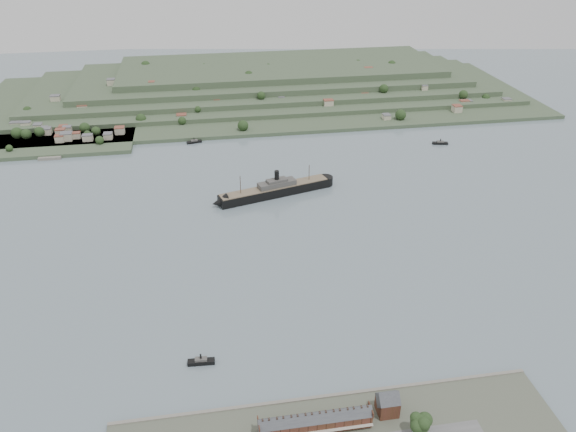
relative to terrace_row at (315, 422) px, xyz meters
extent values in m
plane|color=slate|center=(10.00, 168.02, -6.84)|extent=(1400.00, 1400.00, 0.00)
cube|color=gray|center=(10.00, 19.02, -5.54)|extent=(220.00, 2.00, 2.60)
cube|color=#4D2C1B|center=(0.00, 0.02, -1.34)|extent=(55.00, 8.00, 7.00)
cube|color=#3C3E44|center=(0.00, 0.02, 2.16)|extent=(55.60, 8.15, 8.15)
cube|color=#BAB4A5|center=(0.00, -4.78, -1.84)|extent=(55.00, 1.60, 0.25)
cube|color=#4D2C1B|center=(-27.50, 0.02, 3.16)|extent=(0.50, 8.40, 3.00)
cube|color=#4D2C1B|center=(27.50, 0.02, 3.16)|extent=(0.50, 8.40, 3.00)
cube|color=#30221A|center=(-22.00, 0.02, 4.56)|extent=(0.90, 1.40, 3.20)
cube|color=#30221A|center=(-16.50, 0.02, 4.56)|extent=(0.90, 1.40, 3.20)
cube|color=#30221A|center=(-2.75, 0.02, 4.56)|extent=(0.90, 1.40, 3.20)
cube|color=#30221A|center=(2.75, 0.02, 4.56)|extent=(0.90, 1.40, 3.20)
cube|color=#30221A|center=(16.50, 0.02, 4.56)|extent=(0.90, 1.40, 3.20)
cube|color=#30221A|center=(22.00, 0.02, 4.56)|extent=(0.90, 1.40, 3.20)
cube|color=#4D2C1B|center=(37.50, 4.02, -0.34)|extent=(10.00, 10.00, 9.00)
cube|color=#3C3E44|center=(37.50, 4.02, 4.16)|extent=(10.40, 10.18, 10.18)
cube|color=#32462E|center=(10.00, 528.02, -4.84)|extent=(760.00, 260.00, 4.00)
cube|color=#32462E|center=(30.00, 553.02, -0.34)|extent=(680.00, 220.00, 5.00)
cube|color=#32462E|center=(45.00, 568.02, 5.16)|extent=(600.00, 200.00, 6.00)
cube|color=#32462E|center=(60.00, 583.02, 11.66)|extent=(520.00, 180.00, 7.00)
cube|color=#32462E|center=(75.00, 598.02, 19.16)|extent=(440.00, 160.00, 8.00)
cube|color=#32462E|center=(-190.00, 418.02, -4.84)|extent=(150.00, 90.00, 4.00)
cube|color=gray|center=(-195.00, 376.02, -5.44)|extent=(22.00, 14.00, 2.80)
cube|color=black|center=(17.30, 255.21, -2.89)|extent=(101.60, 40.38, 7.91)
cone|color=black|center=(-31.67, 241.55, -2.89)|extent=(16.70, 16.70, 13.56)
cylinder|color=black|center=(66.28, 268.87, -2.89)|extent=(13.56, 13.56, 7.91)
cube|color=#71624B|center=(17.30, 255.21, 1.41)|extent=(99.11, 38.68, 0.68)
cube|color=#484643|center=(19.48, 255.82, 3.89)|extent=(35.38, 18.90, 4.52)
cube|color=#484643|center=(19.48, 255.82, 6.94)|extent=(19.54, 12.47, 2.82)
cylinder|color=black|center=(19.48, 255.82, 11.24)|extent=(4.07, 4.07, 10.17)
cylinder|color=#3E2C1C|center=(-13.17, 246.71, 8.98)|extent=(0.56, 0.56, 18.08)
cylinder|color=#3E2C1C|center=(49.96, 264.32, 7.85)|extent=(0.56, 0.56, 15.82)
cube|color=black|center=(-53.31, 55.82, -5.63)|extent=(15.33, 4.93, 2.42)
cube|color=#484643|center=(-53.31, 55.82, -3.82)|extent=(6.98, 3.63, 1.81)
cylinder|color=black|center=(-53.31, 55.82, -1.80)|extent=(1.01, 1.01, 3.53)
cube|color=black|center=(-50.26, 393.02, -5.77)|extent=(16.70, 7.50, 2.15)
cube|color=#484643|center=(-50.26, 393.02, -4.15)|extent=(7.82, 4.91, 1.61)
cylinder|color=black|center=(-50.26, 393.02, -2.36)|extent=(0.90, 0.90, 3.14)
cube|color=black|center=(210.12, 345.75, -5.75)|extent=(16.95, 7.52, 2.18)
cube|color=#484643|center=(210.12, 345.75, -4.11)|extent=(7.92, 4.95, 1.64)
cylinder|color=black|center=(210.12, 345.75, -2.29)|extent=(0.91, 0.91, 3.19)
cylinder|color=#3E2C1C|center=(48.33, -11.59, -2.21)|extent=(1.26, 1.26, 5.26)
sphere|color=#1D3015|center=(48.33, -11.59, 2.52)|extent=(9.47, 9.47, 9.47)
sphere|color=#1D3015|center=(50.96, -10.54, 3.57)|extent=(7.36, 7.36, 7.36)
sphere|color=#1D3015|center=(46.23, -13.17, 3.05)|extent=(6.73, 6.73, 6.73)
sphere|color=#1D3015|center=(48.86, -13.90, 5.15)|extent=(6.31, 6.31, 6.31)
camera|label=1|loc=(-44.08, -183.34, 217.95)|focal=35.00mm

